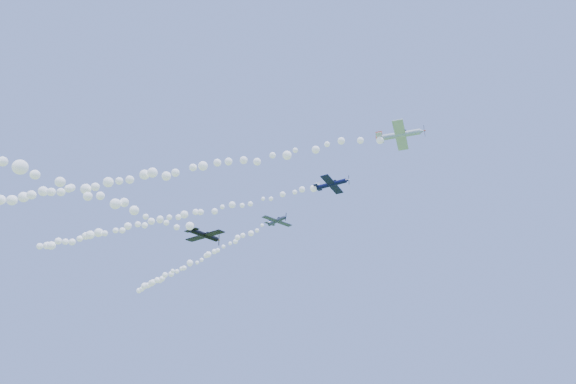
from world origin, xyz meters
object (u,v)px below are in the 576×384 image
Objects in this scene: plane_white at (400,135)px; plane_black at (205,235)px; plane_navy at (332,184)px; plane_grey at (277,221)px.

plane_black is at bearing 175.00° from plane_white.
plane_white reaches higher than plane_black.
plane_black is (-12.95, -17.01, -11.07)m from plane_navy.
plane_grey is at bearing 6.67° from plane_black.
plane_navy is 0.98× the size of plane_black.
plane_navy is (-17.44, 8.46, 0.26)m from plane_white.
plane_white reaches higher than plane_grey.
plane_black is at bearing -138.47° from plane_navy.
plane_black is (-30.39, -8.55, -10.80)m from plane_white.
plane_navy is at bearing -2.56° from plane_grey.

